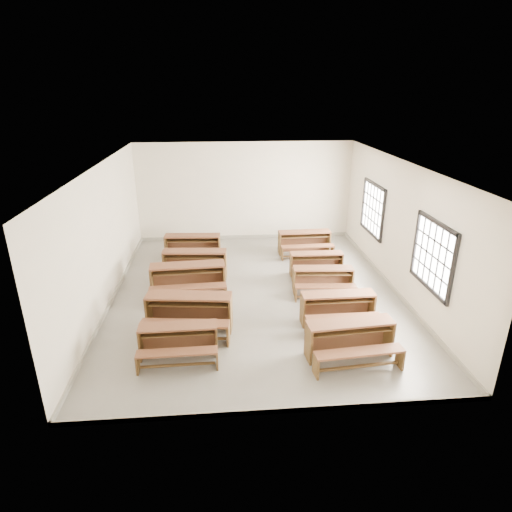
{
  "coord_description": "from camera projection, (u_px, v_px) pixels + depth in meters",
  "views": [
    {
      "loc": [
        -0.82,
        -9.54,
        4.78
      ],
      "look_at": [
        0.0,
        0.0,
        1.0
      ],
      "focal_mm": 30.0,
      "sensor_mm": 36.0,
      "label": 1
    }
  ],
  "objects": [
    {
      "name": "desk_set_1",
      "position": [
        189.0,
        310.0,
        8.88
      ],
      "size": [
        1.87,
        1.13,
        0.8
      ],
      "rotation": [
        0.0,
        0.0,
        -0.12
      ],
      "color": "brown",
      "rests_on": "ground"
    },
    {
      "name": "desk_set_3",
      "position": [
        195.0,
        262.0,
        11.39
      ],
      "size": [
        1.74,
        1.01,
        0.76
      ],
      "rotation": [
        0.0,
        0.0,
        -0.08
      ],
      "color": "brown",
      "rests_on": "ground"
    },
    {
      "name": "desk_set_5",
      "position": [
        350.0,
        337.0,
        7.98
      ],
      "size": [
        1.7,
        0.98,
        0.74
      ],
      "rotation": [
        0.0,
        0.0,
        0.08
      ],
      "color": "brown",
      "rests_on": "ground"
    },
    {
      "name": "desk_set_0",
      "position": [
        178.0,
        339.0,
        8.01
      ],
      "size": [
        1.47,
        0.78,
        0.66
      ],
      "rotation": [
        0.0,
        0.0,
        0.02
      ],
      "color": "brown",
      "rests_on": "ground"
    },
    {
      "name": "room",
      "position": [
        260.0,
        210.0,
        9.88
      ],
      "size": [
        8.5,
        8.5,
        3.2
      ],
      "color": "slate",
      "rests_on": "ground"
    },
    {
      "name": "desk_set_7",
      "position": [
        323.0,
        279.0,
        10.55
      ],
      "size": [
        1.52,
        0.86,
        0.66
      ],
      "rotation": [
        0.0,
        0.0,
        -0.07
      ],
      "color": "brown",
      "rests_on": "ground"
    },
    {
      "name": "desk_set_9",
      "position": [
        305.0,
        241.0,
        13.07
      ],
      "size": [
        1.6,
        0.86,
        0.71
      ],
      "rotation": [
        0.0,
        0.0,
        0.03
      ],
      "color": "brown",
      "rests_on": "ground"
    },
    {
      "name": "desk_set_4",
      "position": [
        192.0,
        245.0,
        12.65
      ],
      "size": [
        1.68,
        0.94,
        0.73
      ],
      "rotation": [
        0.0,
        0.0,
        -0.06
      ],
      "color": "brown",
      "rests_on": "ground"
    },
    {
      "name": "desk_set_8",
      "position": [
        316.0,
        263.0,
        11.56
      ],
      "size": [
        1.43,
        0.77,
        0.64
      ],
      "rotation": [
        0.0,
        0.0,
        -0.03
      ],
      "color": "brown",
      "rests_on": "ground"
    },
    {
      "name": "desk_set_6",
      "position": [
        338.0,
        307.0,
        9.15
      ],
      "size": [
        1.57,
        0.83,
        0.7
      ],
      "rotation": [
        0.0,
        0.0,
        0.01
      ],
      "color": "brown",
      "rests_on": "ground"
    },
    {
      "name": "desk_set_2",
      "position": [
        188.0,
        278.0,
        10.38
      ],
      "size": [
        1.84,
        1.03,
        0.81
      ],
      "rotation": [
        0.0,
        0.0,
        0.05
      ],
      "color": "brown",
      "rests_on": "ground"
    }
  ]
}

